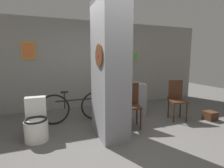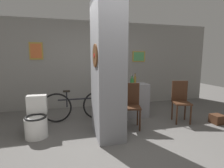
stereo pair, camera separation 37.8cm
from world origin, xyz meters
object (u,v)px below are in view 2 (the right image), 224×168
Objects in this scene: toilet at (37,120)px; chair_near_pillar at (131,103)px; chair_by_doorway at (181,100)px; bicycle at (77,106)px; bottle_tall at (135,80)px.

chair_near_pillar is at bearing -1.98° from toilet.
chair_by_doorway is at bearing -0.70° from toilet.
chair_near_pillar reaches higher than bicycle.
toilet is at bearing -165.63° from chair_by_doorway.
bottle_tall is (1.46, -0.04, 0.59)m from bicycle.
bottle_tall is (-0.91, 0.64, 0.43)m from chair_by_doorway.
chair_by_doorway is at bearing -15.98° from bicycle.
toilet is at bearing -142.35° from bicycle.
chair_near_pillar is (1.94, -0.07, 0.22)m from toilet.
chair_near_pillar and chair_by_doorway have the same top height.
bottle_tall is at bearing 159.76° from chair_by_doorway.
bottle_tall reaches higher than chair_near_pillar.
toilet is 0.79× the size of chair_by_doorway.
chair_near_pillar is at bearing -163.67° from chair_by_doorway.
bicycle is 6.07× the size of bottle_tall.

